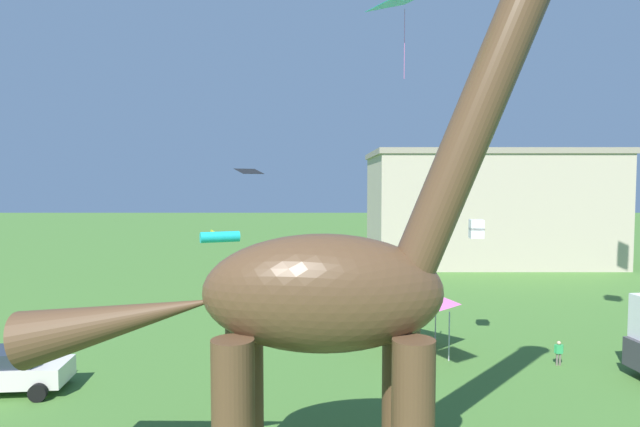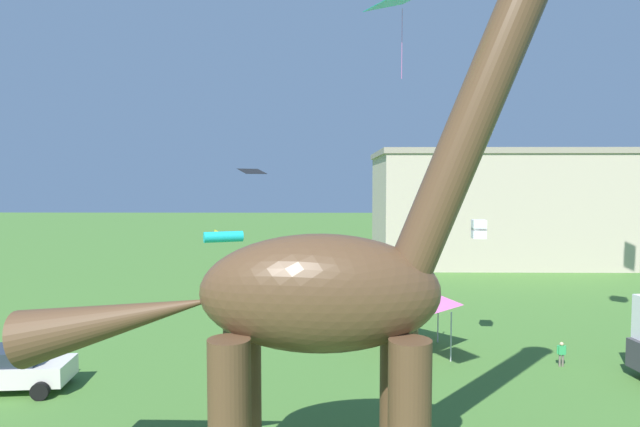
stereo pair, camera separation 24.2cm
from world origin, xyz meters
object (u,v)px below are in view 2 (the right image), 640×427
(kite_far_right, at_px, (223,236))
(kite_high_left, at_px, (252,171))
(kite_high_right, at_px, (479,229))
(dinosaur_sculpture, at_px, (317,293))
(parked_sedan_left, at_px, (10,368))
(festival_canopy_tent, at_px, (414,295))
(person_photographer, at_px, (561,352))

(kite_far_right, bearing_deg, kite_high_left, -50.18)
(kite_high_right, bearing_deg, dinosaur_sculpture, -121.19)
(parked_sedan_left, bearing_deg, kite_far_right, 62.10)
(dinosaur_sculpture, height_order, festival_canopy_tent, dinosaur_sculpture)
(person_photographer, relative_size, kite_far_right, 0.43)
(kite_far_right, relative_size, kite_high_right, 2.85)
(kite_far_right, bearing_deg, festival_canopy_tent, -38.95)
(person_photographer, xyz_separation_m, kite_high_right, (-2.87, 2.09, 4.84))
(kite_high_left, bearing_deg, person_photographer, -28.73)
(dinosaur_sculpture, distance_m, person_photographer, 14.28)
(person_photographer, height_order, kite_high_right, kite_high_right)
(dinosaur_sculpture, relative_size, parked_sedan_left, 3.16)
(kite_high_left, bearing_deg, kite_high_right, -26.57)
(kite_far_right, height_order, kite_high_left, kite_high_left)
(parked_sedan_left, distance_m, person_photographer, 21.29)
(person_photographer, bearing_deg, festival_canopy_tent, 162.37)
(kite_high_left, bearing_deg, kite_far_right, 129.82)
(person_photographer, distance_m, kite_high_right, 6.01)
(parked_sedan_left, relative_size, kite_high_left, 2.62)
(festival_canopy_tent, height_order, kite_high_left, kite_high_left)
(festival_canopy_tent, bearing_deg, kite_high_left, 144.89)
(festival_canopy_tent, relative_size, kite_far_right, 1.33)
(kite_high_right, distance_m, kite_high_left, 12.36)
(person_photographer, height_order, festival_canopy_tent, festival_canopy_tent)
(festival_canopy_tent, distance_m, kite_high_right, 4.09)
(dinosaur_sculpture, distance_m, kite_high_right, 13.44)
(dinosaur_sculpture, xyz_separation_m, person_photographer, (9.83, 9.40, -4.36))
(dinosaur_sculpture, xyz_separation_m, kite_far_right, (-5.98, 19.45, -0.67))
(person_photographer, distance_m, festival_canopy_tent, 6.35)
(festival_canopy_tent, bearing_deg, kite_high_right, 3.56)
(parked_sedan_left, xyz_separation_m, kite_high_right, (18.23, 4.89, 4.65))
(person_photographer, height_order, kite_far_right, kite_far_right)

